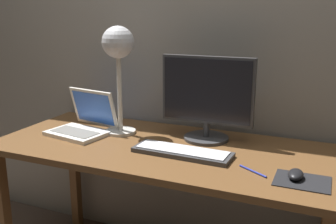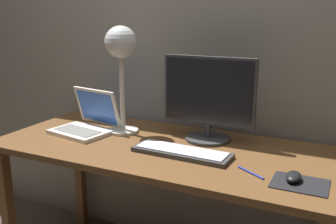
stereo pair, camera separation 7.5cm
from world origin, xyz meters
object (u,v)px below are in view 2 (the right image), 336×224
mouse (294,177)px  pen (251,173)px  laptop (88,120)px  monitor (209,97)px  keyboard_main (182,152)px  desk_lamp (121,52)px

mouse → pen: size_ratio=0.69×
laptop → pen: size_ratio=2.36×
monitor → keyboard_main: (-0.03, -0.24, -0.20)m
laptop → desk_lamp: desk_lamp is taller
monitor → mouse: monitor is taller
desk_lamp → pen: (0.73, -0.24, -0.41)m
mouse → pen: 0.16m
keyboard_main → mouse: 0.49m
desk_lamp → mouse: bearing=-15.4°
desk_lamp → pen: desk_lamp is taller
laptop → pen: 0.92m
keyboard_main → desk_lamp: 0.60m
mouse → desk_lamp: bearing=164.6°
laptop → pen: laptop is taller
monitor → desk_lamp: bearing=-170.9°
monitor → keyboard_main: 0.31m
monitor → mouse: 0.58m
mouse → pen: mouse is taller
monitor → desk_lamp: desk_lamp is taller
monitor → keyboard_main: monitor is taller
monitor → pen: 0.48m
monitor → keyboard_main: size_ratio=1.02×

